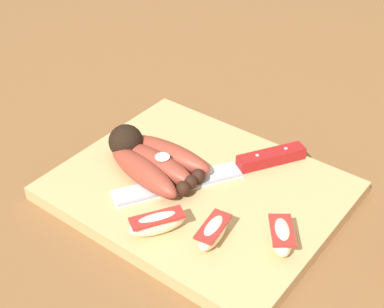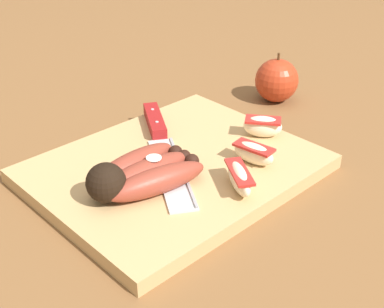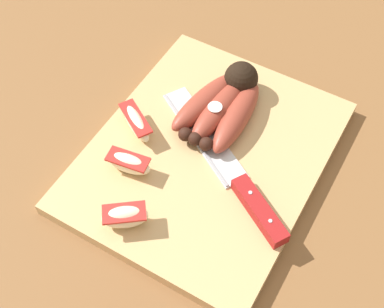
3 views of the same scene
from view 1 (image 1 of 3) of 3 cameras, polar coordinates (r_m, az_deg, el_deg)
name	(u,v)px [view 1 (image 1 of 3)]	position (r m, az deg, el deg)	size (l,w,h in m)	color
ground_plane	(204,192)	(0.77, 1.23, -3.89)	(6.00, 6.00, 0.00)	brown
cutting_board	(200,191)	(0.75, 0.87, -3.87)	(0.37, 0.29, 0.02)	tan
banana_bunch	(151,160)	(0.76, -4.25, -0.57)	(0.15, 0.10, 0.05)	black
chefs_knife	(240,166)	(0.77, 4.95, -1.27)	(0.17, 0.25, 0.02)	silver
apple_wedge_near	(157,223)	(0.67, -3.58, -7.11)	(0.05, 0.07, 0.03)	#F4E5C1
apple_wedge_middle	(213,232)	(0.66, 2.18, -8.00)	(0.03, 0.06, 0.03)	#F4E5C1
apple_wedge_far	(281,236)	(0.66, 9.15, -8.34)	(0.05, 0.06, 0.03)	#F4E5C1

